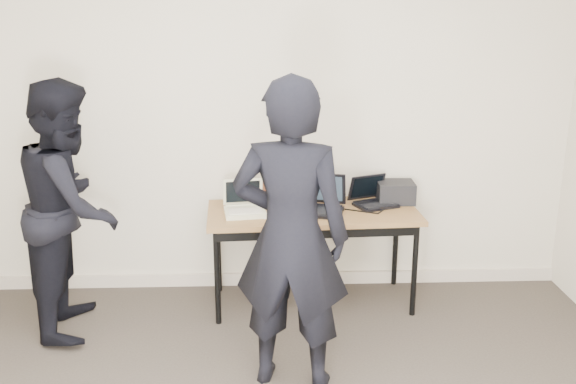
{
  "coord_description": "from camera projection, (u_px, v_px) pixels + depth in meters",
  "views": [
    {
      "loc": [
        -0.06,
        -2.44,
        2.15
      ],
      "look_at": [
        0.1,
        1.6,
        0.95
      ],
      "focal_mm": 40.0,
      "sensor_mm": 36.0,
      "label": 1
    }
  ],
  "objects": [
    {
      "name": "baseboard",
      "position": [
        272.0,
        278.0,
        5.08
      ],
      "size": [
        4.5,
        0.03,
        0.1
      ],
      "primitive_type": "cube",
      "color": "#C2B3A1",
      "rests_on": "ground"
    },
    {
      "name": "laptop_beige",
      "position": [
        245.0,
        207.0,
        4.52
      ],
      "size": [
        0.32,
        0.31,
        0.23
      ],
      "rotation": [
        0.0,
        0.0,
        0.13
      ],
      "color": "beige",
      "rests_on": "desk"
    },
    {
      "name": "leather_satchel",
      "position": [
        287.0,
        185.0,
        4.75
      ],
      "size": [
        0.38,
        0.21,
        0.25
      ],
      "rotation": [
        0.0,
        0.0,
        0.1
      ],
      "color": "#602E19",
      "rests_on": "desk"
    },
    {
      "name": "laptop_right",
      "position": [
        372.0,
        198.0,
        4.71
      ],
      "size": [
        0.37,
        0.36,
        0.21
      ],
      "rotation": [
        0.0,
        0.0,
        0.39
      ],
      "color": "black",
      "rests_on": "desk"
    },
    {
      "name": "laptop_center",
      "position": [
        320.0,
        203.0,
        4.57
      ],
      "size": [
        0.41,
        0.4,
        0.26
      ],
      "rotation": [
        0.0,
        0.0,
        -0.27
      ],
      "color": "black",
      "rests_on": "desk"
    },
    {
      "name": "equipment_box",
      "position": [
        396.0,
        192.0,
        4.76
      ],
      "size": [
        0.27,
        0.23,
        0.15
      ],
      "primitive_type": "cube",
      "rotation": [
        0.0,
        0.0,
        -0.03
      ],
      "color": "black",
      "rests_on": "desk"
    },
    {
      "name": "desk",
      "position": [
        313.0,
        219.0,
        4.59
      ],
      "size": [
        1.53,
        0.73,
        0.72
      ],
      "rotation": [
        0.0,
        0.0,
        0.05
      ],
      "color": "brown",
      "rests_on": "ground"
    },
    {
      "name": "person_typist",
      "position": [
        291.0,
        237.0,
        3.55
      ],
      "size": [
        0.74,
        0.57,
        1.8
      ],
      "primitive_type": "imported",
      "rotation": [
        0.0,
        0.0,
        2.92
      ],
      "color": "black",
      "rests_on": "ground"
    },
    {
      "name": "power_brick",
      "position": [
        283.0,
        217.0,
        4.4
      ],
      "size": [
        0.07,
        0.05,
        0.03
      ],
      "primitive_type": "cube",
      "rotation": [
        0.0,
        0.0,
        -0.09
      ],
      "color": "black",
      "rests_on": "desk"
    },
    {
      "name": "cables",
      "position": [
        317.0,
        212.0,
        4.54
      ],
      "size": [
        1.16,
        0.32,
        0.01
      ],
      "rotation": [
        0.0,
        0.0,
        -0.0
      ],
      "color": "black",
      "rests_on": "desk"
    },
    {
      "name": "person_observer",
      "position": [
        70.0,
        207.0,
        4.24
      ],
      "size": [
        0.71,
        0.87,
        1.7
      ],
      "primitive_type": "imported",
      "rotation": [
        0.0,
        0.0,
        1.65
      ],
      "color": "black",
      "rests_on": "ground"
    },
    {
      "name": "room",
      "position": [
        279.0,
        210.0,
        2.57
      ],
      "size": [
        4.6,
        4.6,
        2.8
      ],
      "color": "#3B342D",
      "rests_on": "ground"
    },
    {
      "name": "tissue",
      "position": [
        291.0,
        165.0,
        4.71
      ],
      "size": [
        0.13,
        0.1,
        0.08
      ],
      "primitive_type": "ellipsoid",
      "rotation": [
        0.0,
        0.0,
        0.01
      ],
      "color": "white",
      "rests_on": "leather_satchel"
    }
  ]
}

